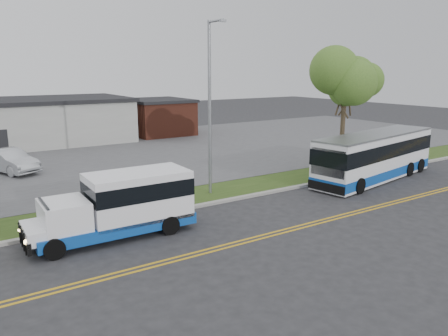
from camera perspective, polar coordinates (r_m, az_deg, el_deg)
ground at (r=21.50m, az=-4.76°, el=-6.44°), size 140.00×140.00×0.00m
lane_line_north at (r=18.42m, az=1.05°, el=-9.75°), size 70.00×0.12×0.01m
lane_line_south at (r=18.19m, az=1.58°, el=-10.05°), size 70.00×0.12×0.01m
curb at (r=22.40m, az=-6.12°, el=-5.46°), size 80.00×0.30×0.15m
verge at (r=23.95m, az=-8.09°, el=-4.36°), size 80.00×3.30×0.10m
parking_lot at (r=36.87m, az=-17.48°, el=1.23°), size 80.00×25.00×0.10m
brick_wing at (r=48.55m, az=-8.59°, el=6.63°), size 6.30×7.30×3.90m
tree_east at (r=31.52m, az=15.56°, el=10.78°), size 5.20×5.20×8.33m
streetlight_near at (r=24.23m, az=-1.80°, el=8.46°), size 0.35×1.53×9.50m
shuttle_bus at (r=19.34m, az=-13.03°, el=-4.43°), size 7.12×2.48×2.71m
transit_bus at (r=30.04m, az=19.12°, el=1.47°), size 11.20×4.31×3.03m
parked_car_a at (r=33.38m, az=-26.25°, el=0.85°), size 3.56×5.21×1.63m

